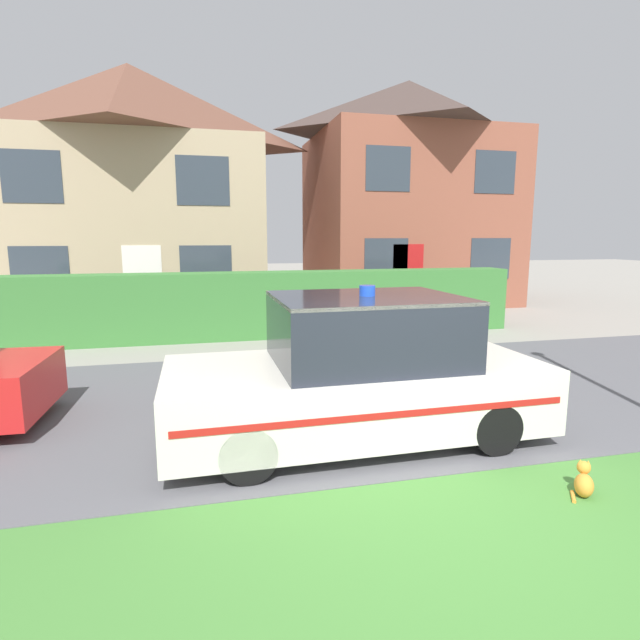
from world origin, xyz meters
name	(u,v)px	position (x,y,z in m)	size (l,w,h in m)	color
ground_plane	(450,512)	(0.00, 0.00, 0.00)	(80.00, 80.00, 0.00)	gray
road_strip	(343,395)	(0.00, 3.30, 0.01)	(28.00, 5.37, 0.01)	#5B5B60
lawn_verge	(495,561)	(0.00, -0.67, 0.00)	(28.00, 2.57, 0.01)	#478438
garden_hedge	(275,304)	(-0.31, 7.96, 0.76)	(11.67, 0.84, 1.52)	#3D7F38
police_car	(358,373)	(-0.27, 1.76, 0.77)	(4.30, 1.88, 1.78)	black
cat	(584,482)	(1.32, -0.01, 0.12)	(0.33, 0.29, 0.31)	orange
house_left	(134,188)	(-3.92, 13.53, 3.84)	(7.97, 6.08, 7.53)	tan
house_right	(406,192)	(5.30, 13.59, 3.90)	(6.78, 5.84, 7.67)	#93513D
wheelie_bin	(103,321)	(-4.14, 8.08, 0.51)	(0.78, 0.79, 1.00)	#474C8C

